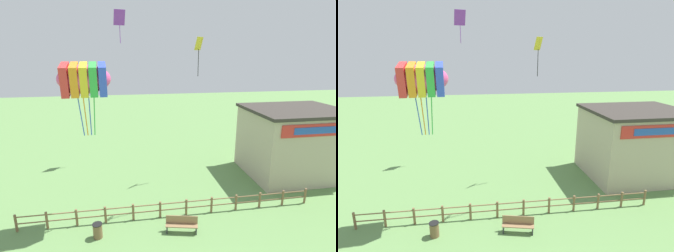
{
  "view_description": "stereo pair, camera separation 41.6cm",
  "coord_description": "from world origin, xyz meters",
  "views": [
    {
      "loc": [
        -2.68,
        -6.28,
        9.69
      ],
      "look_at": [
        0.0,
        9.73,
        5.27
      ],
      "focal_mm": 28.0,
      "sensor_mm": 36.0,
      "label": 1
    },
    {
      "loc": [
        -2.27,
        -6.34,
        9.69
      ],
      "look_at": [
        0.0,
        9.73,
        5.27
      ],
      "focal_mm": 28.0,
      "sensor_mm": 36.0,
      "label": 2
    }
  ],
  "objects": [
    {
      "name": "wooden_fence",
      "position": [
        -0.0,
        7.73,
        0.6
      ],
      "size": [
        18.19,
        0.14,
        1.06
      ],
      "color": "brown",
      "rests_on": "ground_plane"
    },
    {
      "name": "trash_bin",
      "position": [
        -4.44,
        6.46,
        0.43
      ],
      "size": [
        0.54,
        0.54,
        0.85
      ],
      "color": "brown",
      "rests_on": "ground_plane"
    },
    {
      "name": "seaside_building",
      "position": [
        10.84,
        12.23,
        2.8
      ],
      "size": [
        7.55,
        6.21,
        5.57
      ],
      "color": "#B7A88E",
      "rests_on": "ground_plane"
    },
    {
      "name": "kite_rainbow_parafoil",
      "position": [
        -4.76,
        8.34,
        8.44
      ],
      "size": [
        2.94,
        2.01,
        4.0
      ],
      "color": "#E54C8C"
    },
    {
      "name": "kite_yellow_diamond",
      "position": [
        2.95,
        13.45,
        10.13
      ],
      "size": [
        0.75,
        0.64,
        2.87
      ],
      "color": "yellow"
    },
    {
      "name": "park_bench_near_fence",
      "position": [
        0.18,
        6.17,
        0.51
      ],
      "size": [
        1.84,
        0.79,
        0.95
      ],
      "color": "olive",
      "rests_on": "ground_plane"
    },
    {
      "name": "kite_purple_streamer",
      "position": [
        -2.83,
        17.98,
        12.59
      ],
      "size": [
        1.06,
        0.79,
        2.7
      ],
      "color": "purple"
    }
  ]
}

